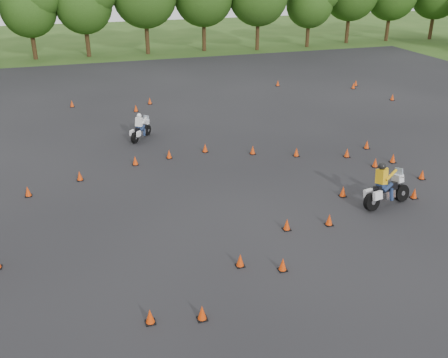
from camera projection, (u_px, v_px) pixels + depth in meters
The scene contains 6 objects.
ground at pixel (257, 253), 17.98m from camera, with size 140.00×140.00×0.00m, color #2D5119.
asphalt_pad at pixel (211, 186), 23.20m from camera, with size 62.00×62.00×0.00m, color black.
treeline at pixel (123, 15), 46.69m from camera, with size 87.03×31.98×10.40m.
traffic_cones at pixel (212, 185), 22.72m from camera, with size 36.84×33.15×0.45m.
rider_yellow at pixel (390, 186), 20.91m from camera, with size 2.50×0.77×1.93m, color gold, non-canonical shape.
rider_white at pixel (140, 126), 28.72m from camera, with size 2.07×0.63×1.60m, color silver, non-canonical shape.
Camera 1 is at (-5.67, -14.25, 9.83)m, focal length 40.00 mm.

